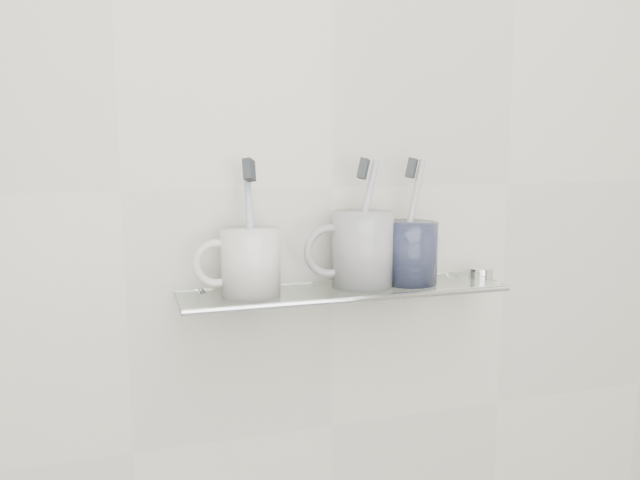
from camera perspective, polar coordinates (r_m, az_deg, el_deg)
name	(u,v)px	position (r m, az deg, el deg)	size (l,w,h in m)	color
wall_back	(332,187)	(0.99, 1.15, 4.84)	(2.50, 2.50, 0.00)	beige
shelf_glass	(345,291)	(0.96, 2.29, -4.66)	(0.50, 0.12, 0.01)	silver
shelf_rail	(358,299)	(0.90, 3.48, -5.43)	(0.01, 0.01, 0.50)	silver
bracket_left	(203,301)	(0.96, -10.68, -5.46)	(0.02, 0.02, 0.03)	silver
bracket_right	(452,283)	(1.08, 11.99, -3.83)	(0.02, 0.02, 0.03)	silver
mug_left	(251,262)	(0.91, -6.36, -1.97)	(0.09, 0.09, 0.10)	silver
mug_left_handle	(217,263)	(0.90, -9.43, -2.13)	(0.07, 0.07, 0.01)	silver
toothbrush_left	(250,226)	(0.90, -6.41, 1.31)	(0.01, 0.01, 0.19)	#9EB7C5
bristles_left	(249,170)	(0.90, -6.50, 6.38)	(0.01, 0.02, 0.03)	#2C3134
mug_center	(362,249)	(0.96, 3.91, -0.85)	(0.09, 0.09, 0.12)	white
mug_center_handle	(330,251)	(0.94, 0.90, -1.01)	(0.08, 0.08, 0.01)	white
toothbrush_center	(363,221)	(0.95, 3.93, 1.71)	(0.01, 0.01, 0.19)	#A6A6BC
bristles_center	(363,169)	(0.95, 3.98, 6.53)	(0.01, 0.02, 0.03)	#2C3134
mug_right	(410,253)	(0.99, 8.21, -1.15)	(0.09, 0.09, 0.10)	black
mug_right_handle	(381,254)	(0.97, 5.58, -1.30)	(0.07, 0.07, 0.01)	black
toothbrush_right	(410,220)	(0.98, 8.28, 1.86)	(0.01, 0.01, 0.19)	beige
bristles_right	(412,168)	(0.98, 8.38, 6.52)	(0.01, 0.02, 0.03)	#2C3134
chrome_cap	(480,273)	(1.06, 14.46, -2.92)	(0.04, 0.04, 0.02)	silver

